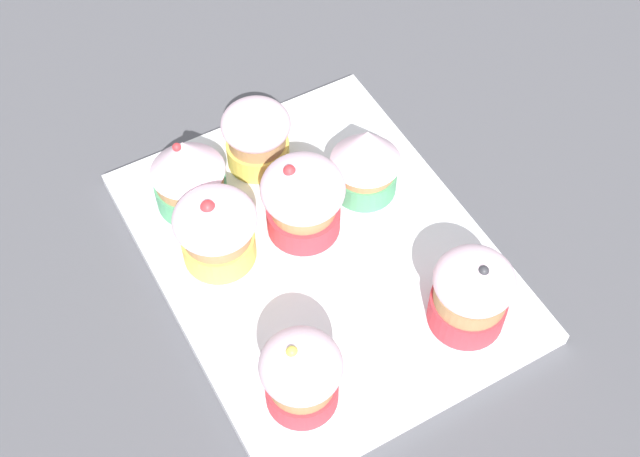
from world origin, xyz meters
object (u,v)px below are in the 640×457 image
at_px(cupcake_2, 301,374).
at_px(cupcake_5, 366,160).
at_px(cupcake_1, 216,230).
at_px(cupcake_6, 471,293).
at_px(cupcake_3, 259,134).
at_px(baking_tray, 320,255).
at_px(cupcake_4, 301,200).
at_px(cupcake_0, 188,172).

xyz_separation_m(cupcake_2, cupcake_5, (-0.14, 0.14, 0.00)).
xyz_separation_m(cupcake_1, cupcake_6, (0.14, 0.14, 0.00)).
bearing_deg(cupcake_5, cupcake_3, -138.61).
bearing_deg(cupcake_5, baking_tray, -59.37).
bearing_deg(cupcake_1, cupcake_2, -0.77).
distance_m(baking_tray, cupcake_3, 0.11).
distance_m(cupcake_2, cupcake_3, 0.23).
relative_size(baking_tray, cupcake_4, 4.28).
xyz_separation_m(cupcake_1, cupcake_4, (0.01, 0.07, 0.00)).
height_order(cupcake_1, cupcake_6, cupcake_6).
bearing_deg(cupcake_6, cupcake_5, -179.29).
bearing_deg(cupcake_3, cupcake_6, 16.48).
distance_m(baking_tray, cupcake_4, 0.05).
bearing_deg(cupcake_2, cupcake_0, 178.42).
xyz_separation_m(cupcake_1, cupcake_3, (-0.07, 0.07, -0.00)).
bearing_deg(cupcake_4, cupcake_5, 99.18).
xyz_separation_m(baking_tray, cupcake_3, (-0.11, 0.00, 0.04)).
xyz_separation_m(cupcake_5, cupcake_6, (0.15, 0.00, -0.00)).
bearing_deg(cupcake_1, cupcake_0, 176.53).
relative_size(cupcake_2, cupcake_5, 1.04).
bearing_deg(cupcake_2, cupcake_3, 160.54).
distance_m(baking_tray, cupcake_1, 0.09).
height_order(baking_tray, cupcake_4, cupcake_4).
bearing_deg(cupcake_5, cupcake_2, -43.97).
height_order(cupcake_3, cupcake_4, cupcake_4).
xyz_separation_m(cupcake_0, cupcake_5, (0.06, 0.13, -0.00)).
bearing_deg(cupcake_1, baking_tray, 63.44).
bearing_deg(cupcake_2, cupcake_6, 88.69).
height_order(cupcake_2, cupcake_6, same).
bearing_deg(cupcake_3, cupcake_5, 41.39).
relative_size(baking_tray, cupcake_3, 5.14).
xyz_separation_m(baking_tray, cupcake_5, (-0.04, 0.06, 0.04)).
relative_size(cupcake_4, cupcake_6, 1.04).
distance_m(cupcake_4, cupcake_5, 0.07).
height_order(cupcake_1, cupcake_4, cupcake_4).
distance_m(cupcake_0, cupcake_6, 0.24).
height_order(cupcake_0, cupcake_5, cupcake_0).
distance_m(cupcake_3, cupcake_4, 0.08).
distance_m(cupcake_3, cupcake_5, 0.09).
distance_m(cupcake_1, cupcake_6, 0.20).
relative_size(baking_tray, cupcake_6, 4.44).
bearing_deg(cupcake_6, baking_tray, -148.58).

